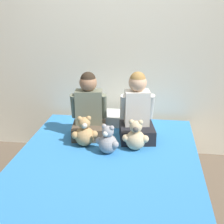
{
  "coord_description": "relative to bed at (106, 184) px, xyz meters",
  "views": [
    {
      "loc": [
        0.36,
        -2.24,
        1.68
      ],
      "look_at": [
        0.0,
        0.4,
        0.72
      ],
      "focal_mm": 50.0,
      "sensor_mm": 36.0,
      "label": 1
    }
  ],
  "objects": [
    {
      "name": "teddy_bear_between_children",
      "position": [
        -0.0,
        0.14,
        0.33
      ],
      "size": [
        0.21,
        0.16,
        0.26
      ],
      "rotation": [
        0.0,
        0.0,
        -0.36
      ],
      "color": "#939399",
      "rests_on": "bed"
    },
    {
      "name": "teddy_bear_held_by_right_child",
      "position": [
        0.23,
        0.24,
        0.34
      ],
      "size": [
        0.23,
        0.17,
        0.28
      ],
      "rotation": [
        0.0,
        0.0,
        0.02
      ],
      "color": "#D1B78E",
      "rests_on": "bed"
    },
    {
      "name": "pillow_at_headboard",
      "position": [
        0.0,
        0.83,
        0.27
      ],
      "size": [
        0.51,
        0.28,
        0.11
      ],
      "color": "white",
      "rests_on": "bed"
    },
    {
      "name": "teddy_bear_held_by_left_child",
      "position": [
        -0.23,
        0.26,
        0.34
      ],
      "size": [
        0.23,
        0.18,
        0.28
      ],
      "rotation": [
        0.0,
        0.0,
        0.25
      ],
      "color": "tan",
      "rests_on": "bed"
    },
    {
      "name": "ground_plane",
      "position": [
        0.0,
        0.0,
        -0.22
      ],
      "size": [
        14.0,
        14.0,
        0.0
      ],
      "primitive_type": "plane",
      "color": "brown"
    },
    {
      "name": "child_on_left",
      "position": [
        -0.23,
        0.48,
        0.48
      ],
      "size": [
        0.36,
        0.34,
        0.62
      ],
      "rotation": [
        0.0,
        0.0,
        0.14
      ],
      "color": "brown",
      "rests_on": "bed"
    },
    {
      "name": "child_on_right",
      "position": [
        0.22,
        0.48,
        0.48
      ],
      "size": [
        0.36,
        0.38,
        0.64
      ],
      "rotation": [
        0.0,
        0.0,
        0.17
      ],
      "color": "black",
      "rests_on": "bed"
    },
    {
      "name": "wall_behind_bed",
      "position": [
        0.0,
        1.12,
        1.03
      ],
      "size": [
        8.0,
        0.06,
        2.5
      ],
      "color": "silver",
      "rests_on": "ground_plane"
    },
    {
      "name": "bed",
      "position": [
        0.0,
        0.0,
        0.0
      ],
      "size": [
        1.55,
        2.0,
        0.44
      ],
      "color": "#997F60",
      "rests_on": "ground_plane"
    }
  ]
}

